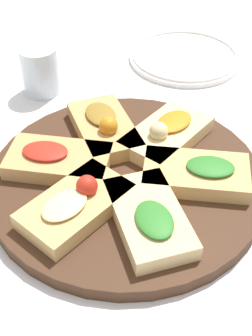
% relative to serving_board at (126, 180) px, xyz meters
% --- Properties ---
extents(ground_plane, '(3.00, 3.00, 0.00)m').
position_rel_serving_board_xyz_m(ground_plane, '(0.00, 0.00, -0.01)').
color(ground_plane, white).
extents(serving_board, '(0.43, 0.43, 0.02)m').
position_rel_serving_board_xyz_m(serving_board, '(0.00, 0.00, 0.00)').
color(serving_board, '#422819').
rests_on(serving_board, ground_plane).
extents(focaccia_slice_0, '(0.18, 0.15, 0.05)m').
position_rel_serving_board_xyz_m(focaccia_slice_0, '(-0.09, -0.05, 0.03)').
color(focaccia_slice_0, tan).
rests_on(focaccia_slice_0, serving_board).
extents(focaccia_slice_1, '(0.10, 0.16, 0.03)m').
position_rel_serving_board_xyz_m(focaccia_slice_1, '(-0.01, -0.11, 0.03)').
color(focaccia_slice_1, '#E5C689').
rests_on(focaccia_slice_1, serving_board).
extents(focaccia_slice_2, '(0.18, 0.15, 0.03)m').
position_rel_serving_board_xyz_m(focaccia_slice_2, '(0.10, -0.05, 0.03)').
color(focaccia_slice_2, tan).
rests_on(focaccia_slice_2, serving_board).
extents(focaccia_slice_3, '(0.18, 0.16, 0.05)m').
position_rel_serving_board_xyz_m(focaccia_slice_3, '(0.09, 0.05, 0.03)').
color(focaccia_slice_3, '#E5C689').
rests_on(focaccia_slice_3, serving_board).
extents(focaccia_slice_4, '(0.09, 0.16, 0.05)m').
position_rel_serving_board_xyz_m(focaccia_slice_4, '(-0.00, 0.11, 0.03)').
color(focaccia_slice_4, tan).
rests_on(focaccia_slice_4, serving_board).
extents(focaccia_slice_5, '(0.18, 0.16, 0.03)m').
position_rel_serving_board_xyz_m(focaccia_slice_5, '(-0.10, 0.05, 0.03)').
color(focaccia_slice_5, tan).
rests_on(focaccia_slice_5, serving_board).
extents(plate_right, '(0.25, 0.25, 0.02)m').
position_rel_serving_board_xyz_m(plate_right, '(0.26, 0.34, -0.00)').
color(plate_right, white).
rests_on(plate_right, ground_plane).
extents(water_glass, '(0.07, 0.07, 0.10)m').
position_rel_serving_board_xyz_m(water_glass, '(-0.06, 0.32, 0.04)').
color(water_glass, silver).
rests_on(water_glass, ground_plane).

